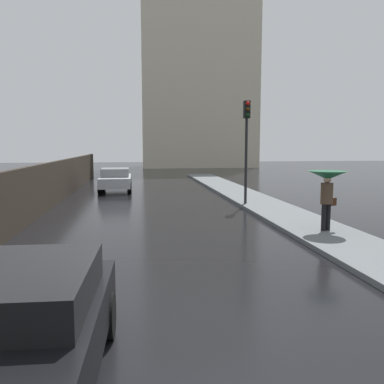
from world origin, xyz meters
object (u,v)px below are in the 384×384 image
object	(u,v)px
car_silver_mid_road	(116,179)
pedestrian_with_umbrella_near	(327,182)
traffic_light	(247,133)
car_black_near_kerb	(13,331)

from	to	relation	value
car_silver_mid_road	pedestrian_with_umbrella_near	size ratio (longest dim) A/B	2.27
traffic_light	car_black_near_kerb	bearing A→B (deg)	-115.59
car_silver_mid_road	traffic_light	distance (m)	9.43
traffic_light	car_silver_mid_road	bearing A→B (deg)	131.60
car_black_near_kerb	car_silver_mid_road	xyz separation A→B (m)	(0.12, 19.64, -0.02)
car_silver_mid_road	traffic_light	world-z (taller)	traffic_light
car_silver_mid_road	pedestrian_with_umbrella_near	xyz separation A→B (m)	(6.91, -12.66, 0.91)
car_black_near_kerb	traffic_light	bearing A→B (deg)	-113.55
pedestrian_with_umbrella_near	traffic_light	bearing A→B (deg)	-98.65
pedestrian_with_umbrella_near	traffic_light	world-z (taller)	traffic_light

